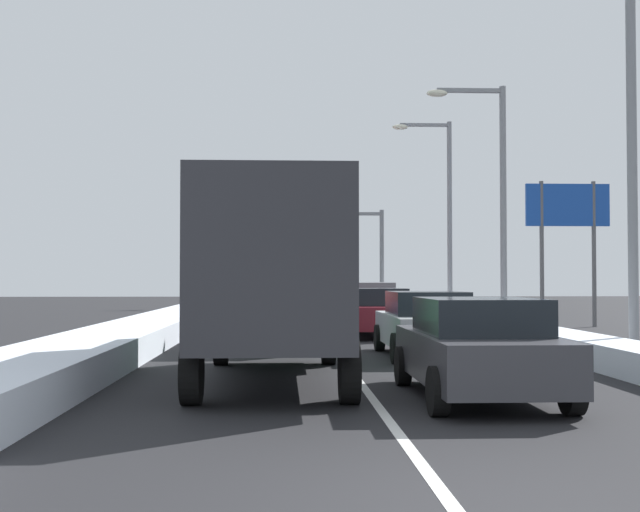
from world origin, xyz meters
name	(u,v)px	position (x,y,z in m)	size (l,w,h in m)	color
ground_plane	(328,339)	(0.00, 17.91, 0.00)	(120.00, 120.00, 0.00)	black
lane_stripe_between_right_lane_and_center_lane	(321,330)	(0.00, 22.39, 0.00)	(0.14, 49.26, 0.01)	silver
snow_bank_right_shoulder	(469,322)	(5.30, 22.39, 0.27)	(1.29, 49.26, 0.54)	silver
snow_bank_left_shoulder	(171,322)	(-5.30, 22.39, 0.30)	(2.05, 49.26, 0.60)	silver
sedan_charcoal_right_lane_nearest	(477,348)	(1.57, 5.81, 0.76)	(2.00, 4.50, 1.51)	#38383D
sedan_silver_right_lane_second	(426,324)	(1.95, 12.32, 0.76)	(2.00, 4.50, 1.51)	#B7BABF
sedan_maroon_right_lane_third	(378,312)	(1.62, 19.06, 0.76)	(2.00, 4.50, 1.51)	maroon
suv_gray_right_lane_fourth	(362,299)	(1.73, 25.09, 1.02)	(2.16, 4.90, 1.67)	slate
box_truck_center_lane_nearest	(273,273)	(-1.51, 7.82, 1.90)	(2.53, 7.20, 3.36)	#1E5633
suv_black_center_lane_second	(273,308)	(-1.62, 15.30, 1.02)	(2.16, 4.90, 1.67)	black
sedan_navy_center_lane_third	(271,309)	(-1.76, 21.88, 0.76)	(2.00, 4.50, 1.51)	navy
suv_red_center_lane_fourth	(275,298)	(-1.68, 27.92, 1.02)	(2.16, 4.90, 1.67)	maroon
traffic_light_gantry	(323,233)	(1.18, 44.77, 4.72)	(10.60, 0.47, 6.20)	slate
street_lamp_right_near	(617,108)	(6.02, 11.20, 5.56)	(2.66, 0.36, 9.46)	gray
street_lamp_right_mid	(492,185)	(5.57, 20.15, 4.91)	(2.66, 0.36, 8.20)	gray
street_lamp_right_far	(442,202)	(5.66, 29.11, 5.21)	(2.66, 0.36, 8.78)	gray
roadside_sign_right	(568,220)	(9.39, 23.78, 4.02)	(3.20, 0.16, 5.50)	#59595B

